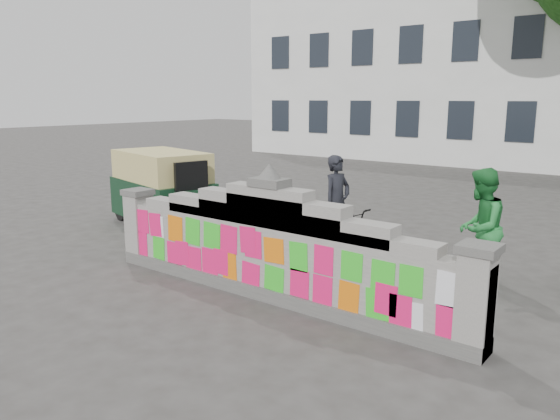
{
  "coord_description": "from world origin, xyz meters",
  "views": [
    {
      "loc": [
        4.86,
        -6.0,
        2.93
      ],
      "look_at": [
        -0.58,
        1.0,
        1.1
      ],
      "focal_mm": 35.0,
      "sensor_mm": 36.0,
      "label": 1
    }
  ],
  "objects": [
    {
      "name": "cyclist_rider",
      "position": [
        -0.27,
        2.28,
        0.84
      ],
      "size": [
        0.49,
        0.67,
        1.68
      ],
      "primitive_type": "imported",
      "rotation": [
        0.0,
        0.0,
        1.42
      ],
      "color": "black",
      "rests_on": "ground"
    },
    {
      "name": "parapet_wall",
      "position": [
        -0.0,
        -0.01,
        0.75
      ],
      "size": [
        6.48,
        0.44,
        2.01
      ],
      "color": "#4C4C49",
      "rests_on": "ground"
    },
    {
      "name": "ground",
      "position": [
        0.0,
        0.0,
        0.0
      ],
      "size": [
        100.0,
        100.0,
        0.0
      ],
      "primitive_type": "plane",
      "color": "#383533",
      "rests_on": "ground"
    },
    {
      "name": "pedestrian",
      "position": [
        2.24,
        2.47,
        0.94
      ],
      "size": [
        0.75,
        0.94,
        1.87
      ],
      "primitive_type": "imported",
      "rotation": [
        0.0,
        0.0,
        -1.52
      ],
      "color": "#227F36",
      "rests_on": "ground"
    },
    {
      "name": "cyclist_bike",
      "position": [
        -0.27,
        2.28,
        0.49
      ],
      "size": [
        1.96,
        0.94,
        0.99
      ],
      "primitive_type": "imported",
      "rotation": [
        0.0,
        0.0,
        1.42
      ],
      "color": "black",
      "rests_on": "ground"
    },
    {
      "name": "building",
      "position": [
        -7.0,
        21.98,
        4.01
      ],
      "size": [
        16.0,
        10.0,
        8.9
      ],
      "color": "silver",
      "rests_on": "ground"
    },
    {
      "name": "rickshaw_left",
      "position": [
        -4.95,
        2.21,
        0.89
      ],
      "size": [
        3.2,
        2.01,
        1.72
      ],
      "rotation": [
        0.0,
        0.0,
        -0.23
      ],
      "color": "black",
      "rests_on": "ground"
    }
  ]
}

